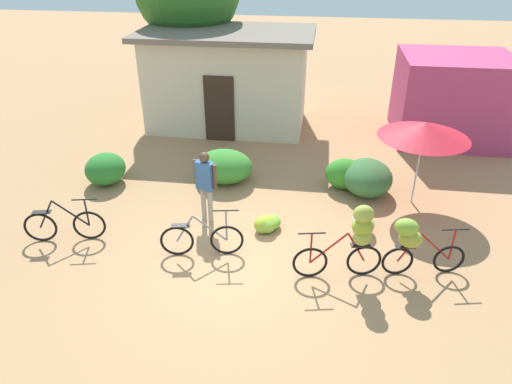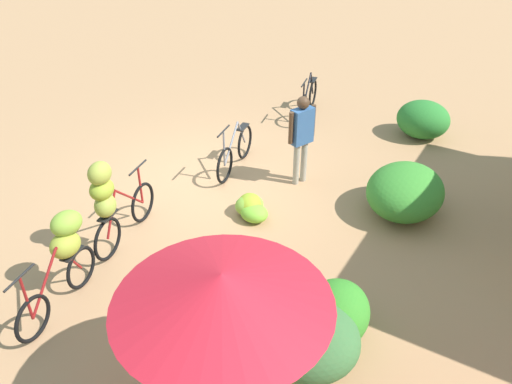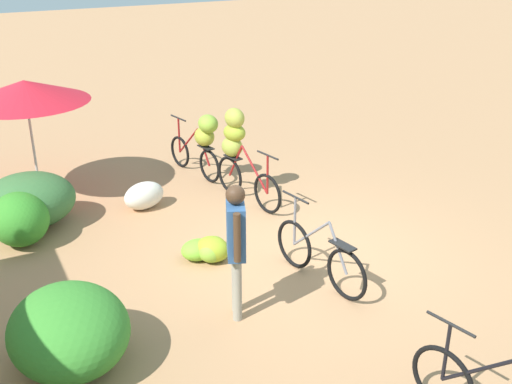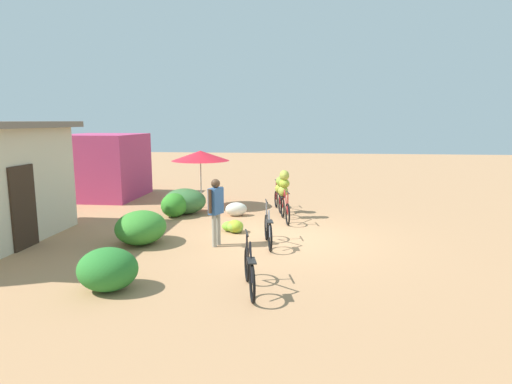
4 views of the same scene
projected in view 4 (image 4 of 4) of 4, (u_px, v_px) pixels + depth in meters
name	position (u px, v px, depth m)	size (l,w,h in m)	color
ground_plane	(280.00, 238.00, 11.29)	(60.00, 60.00, 0.00)	tan
shop_pink	(104.00, 166.00, 17.17)	(3.20, 2.80, 2.51)	#B63A6A
hedge_bush_front_left	(108.00, 269.00, 7.80)	(0.99, 1.09, 0.78)	#2A772C
hedge_bush_front_right	(141.00, 227.00, 10.76)	(1.45, 1.23, 0.83)	#39872D
hedge_bush_mid	(174.00, 205.00, 13.77)	(0.98, 0.82, 0.76)	#358727
hedge_bush_by_door	(185.00, 201.00, 14.26)	(1.20, 1.40, 0.83)	#396B37
market_umbrella	(200.00, 156.00, 15.04)	(2.02, 2.02, 2.01)	beige
bicycle_leftmost	(249.00, 271.00, 7.76)	(1.63, 0.41, 0.97)	black
bicycle_near_pile	(268.00, 231.00, 10.62)	(1.63, 0.34, 1.03)	black
bicycle_center_loaded	(284.00, 191.00, 13.36)	(1.64, 0.49, 1.53)	black
bicycle_by_shop	(280.00, 190.00, 14.44)	(1.56, 0.49, 1.23)	black
banana_pile_on_ground	(234.00, 227.00, 11.90)	(0.65, 0.71, 0.35)	#82B537
produce_sack	(236.00, 209.00, 13.93)	(0.70, 0.44, 0.44)	silver
person_vendor	(216.00, 205.00, 10.46)	(0.54, 0.34, 1.66)	gray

